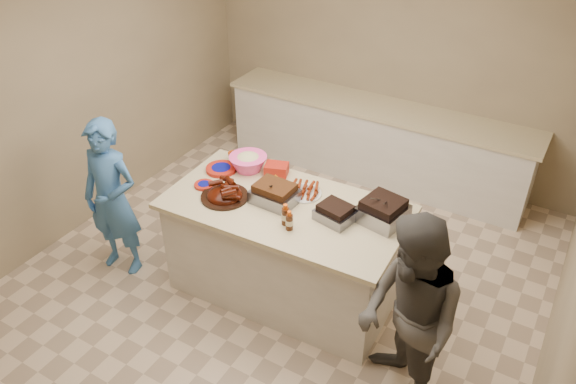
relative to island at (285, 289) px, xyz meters
The scene contains 19 objects.
room 0.12m from the island, 158.95° to the left, with size 4.50×5.00×2.70m, color tan, non-canonical shape.
back_counter 2.29m from the island, 92.86° to the left, with size 3.60×0.64×0.90m, color silver, non-canonical shape.
island is the anchor object (origin of this frame).
rib_platter 1.07m from the island, 162.09° to the right, with size 0.40×0.40×0.16m, color #3F0E03, non-canonical shape.
pulled_pork_tray 0.94m from the island, behind, with size 0.36×0.27×0.11m, color #47230F.
brisket_tray 1.04m from the island, ahead, with size 0.28×0.24×0.08m, color black.
roasting_pan 1.23m from the island, 14.99° to the left, with size 0.33×0.33×0.13m, color gray.
coleslaw_bowl 1.14m from the island, 151.05° to the left, with size 0.34×0.34×0.23m, color #FF479D, non-canonical shape.
sausage_plate 0.97m from the island, 75.66° to the left, with size 0.30×0.30×0.05m, color silver.
mac_cheese_dish 1.21m from the island, 23.25° to the left, with size 0.28×0.21×0.08m, color #D06800.
bbq_bottle_a 0.97m from the island, 58.39° to the right, with size 0.06×0.06×0.18m, color #3B1A0B.
bbq_bottle_b 0.99m from the island, 53.40° to the right, with size 0.06×0.06×0.17m, color #3B1A0B.
mustard_bottle 0.99m from the island, 136.17° to the left, with size 0.04×0.04×0.12m, color #E49800.
sauce_bowl 0.95m from the island, 111.87° to the left, with size 0.12×0.04×0.12m, color silver.
plate_stack_large 1.23m from the island, 167.03° to the left, with size 0.27×0.27×0.03m, color #9F1C10.
plate_stack_small 1.20m from the island, behind, with size 0.17×0.17×0.02m, color #9F1C10.
plastic_cup 1.26m from the island, 154.43° to the left, with size 0.10×0.09×0.10m, color #9E400F.
basket_stack 1.06m from the island, 129.35° to the left, with size 0.20×0.15×0.10m, color #9F1C10.
guest_blue 1.58m from the island, 162.46° to the right, with size 0.55×1.52×0.36m, color #3B71B2.
Camera 1 is at (2.03, -3.27, 3.57)m, focal length 35.00 mm.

